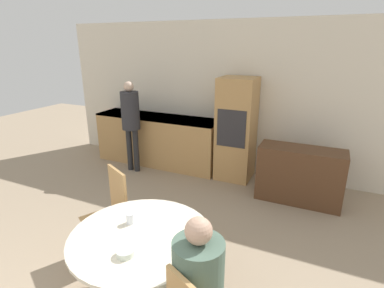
# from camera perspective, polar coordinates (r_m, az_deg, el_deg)

# --- Properties ---
(wall_back) EXTENTS (6.88, 0.05, 2.60)m
(wall_back) POSITION_cam_1_polar(r_m,az_deg,el_deg) (5.31, 8.30, 8.45)
(wall_back) COLOR silver
(wall_back) RESTS_ON ground_plane
(kitchen_counter) EXTENTS (2.40, 0.60, 0.93)m
(kitchen_counter) POSITION_cam_1_polar(r_m,az_deg,el_deg) (5.75, -6.52, 0.88)
(kitchen_counter) COLOR tan
(kitchen_counter) RESTS_ON ground_plane
(oven_unit) EXTENTS (0.58, 0.59, 1.71)m
(oven_unit) POSITION_cam_1_polar(r_m,az_deg,el_deg) (5.05, 8.44, 2.77)
(oven_unit) COLOR tan
(oven_unit) RESTS_ON ground_plane
(sideboard) EXTENTS (1.18, 0.45, 0.82)m
(sideboard) POSITION_cam_1_polar(r_m,az_deg,el_deg) (4.63, 19.80, -5.59)
(sideboard) COLOR #51331E
(sideboard) RESTS_ON ground_plane
(dining_table) EXTENTS (1.17, 1.17, 0.74)m
(dining_table) POSITION_cam_1_polar(r_m,az_deg,el_deg) (2.71, -9.43, -20.24)
(dining_table) COLOR #51331E
(dining_table) RESTS_ON ground_plane
(chair_far_left) EXTENTS (0.54, 0.54, 0.98)m
(chair_far_left) POSITION_cam_1_polar(r_m,az_deg,el_deg) (3.38, -15.07, -11.86)
(chair_far_left) COLOR tan
(chair_far_left) RESTS_ON ground_plane
(person_standing) EXTENTS (0.31, 0.31, 1.62)m
(person_standing) POSITION_cam_1_polar(r_m,az_deg,el_deg) (5.34, -11.61, 5.09)
(person_standing) COLOR #262628
(person_standing) RESTS_ON ground_plane
(cup) EXTENTS (0.07, 0.07, 0.09)m
(cup) POSITION_cam_1_polar(r_m,az_deg,el_deg) (2.72, -11.68, -13.70)
(cup) COLOR silver
(cup) RESTS_ON dining_table
(bowl_near) EXTENTS (0.13, 0.13, 0.05)m
(bowl_near) POSITION_cam_1_polar(r_m,az_deg,el_deg) (2.39, -12.61, -19.58)
(bowl_near) COLOR silver
(bowl_near) RESTS_ON dining_table
(salt_shaker) EXTENTS (0.03, 0.03, 0.09)m
(salt_shaker) POSITION_cam_1_polar(r_m,az_deg,el_deg) (2.28, 0.85, -20.58)
(salt_shaker) COLOR white
(salt_shaker) RESTS_ON dining_table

